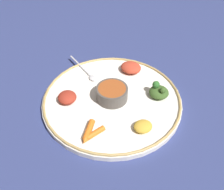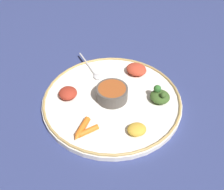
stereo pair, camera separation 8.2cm
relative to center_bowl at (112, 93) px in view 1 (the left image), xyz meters
The scene contains 11 objects.
ground_plane 0.04m from the center_bowl, ahead, with size 2.40×2.40×0.00m, color navy.
platter 0.03m from the center_bowl, ahead, with size 0.45×0.45×0.02m, color white.
platter_rim 0.02m from the center_bowl, ahead, with size 0.44×0.44×0.01m, color tan.
center_bowl is the anchor object (origin of this frame).
spoon 0.17m from the center_bowl, 133.09° to the right, with size 0.14×0.14×0.01m.
greens_pile 0.15m from the center_bowl, 107.09° to the left, with size 0.08×0.08×0.05m.
carrot_near_spoon 0.16m from the center_bowl, 12.60° to the right, with size 0.08×0.02×0.02m.
carrot_outer 0.16m from the center_bowl, ahead, with size 0.07×0.06×0.02m.
mound_lentil_yellow 0.16m from the center_bowl, 46.91° to the left, with size 0.06×0.05×0.02m, color gold.
mound_berbere_red 0.16m from the center_bowl, 166.91° to the left, with size 0.07×0.07×0.03m, color #B73D28.
mound_beet 0.14m from the center_bowl, 73.09° to the right, with size 0.06×0.06×0.03m, color maroon.
Camera 1 is at (0.58, 0.13, 0.59)m, focal length 41.03 mm.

